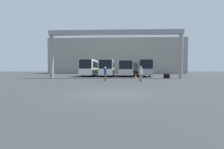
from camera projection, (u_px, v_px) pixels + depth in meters
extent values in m
plane|color=#2D3033|center=(111.00, 93.00, 8.88)|extent=(200.00, 200.00, 0.00)
cube|color=gray|center=(117.00, 57.00, 53.40)|extent=(44.48, 12.00, 11.55)
cylinder|color=gray|center=(52.00, 57.00, 24.39)|extent=(0.60, 0.60, 6.98)
cylinder|color=gray|center=(181.00, 56.00, 23.59)|extent=(0.60, 0.60, 6.98)
cube|color=gray|center=(115.00, 32.00, 23.86)|extent=(21.38, 0.80, 0.70)
cube|color=silver|center=(91.00, 68.00, 32.85)|extent=(2.44, 12.32, 2.98)
cube|color=black|center=(85.00, 64.00, 26.70)|extent=(2.24, 0.06, 1.67)
cube|color=black|center=(91.00, 65.00, 32.83)|extent=(2.47, 10.47, 1.25)
cube|color=orange|center=(91.00, 72.00, 32.88)|extent=(2.47, 11.70, 0.24)
cylinder|color=black|center=(83.00, 74.00, 29.49)|extent=(0.28, 0.99, 0.99)
cylinder|color=black|center=(94.00, 74.00, 29.41)|extent=(0.28, 0.99, 0.99)
cylinder|color=black|center=(89.00, 73.00, 36.38)|extent=(0.28, 0.99, 0.99)
cylinder|color=black|center=(98.00, 73.00, 36.30)|extent=(0.28, 0.99, 0.99)
cube|color=silver|center=(108.00, 68.00, 32.46)|extent=(2.56, 11.83, 2.94)
cube|color=black|center=(105.00, 64.00, 26.56)|extent=(2.36, 0.06, 1.64)
cube|color=black|center=(108.00, 65.00, 32.44)|extent=(2.59, 10.06, 1.23)
cube|color=#1966B2|center=(108.00, 72.00, 32.49)|extent=(2.59, 11.24, 0.24)
cylinder|color=black|center=(101.00, 74.00, 29.24)|extent=(0.28, 1.08, 1.08)
cylinder|color=black|center=(112.00, 74.00, 29.15)|extent=(0.28, 1.08, 1.08)
cylinder|color=black|center=(104.00, 73.00, 35.86)|extent=(0.28, 1.08, 1.08)
cylinder|color=black|center=(113.00, 73.00, 35.77)|extent=(0.28, 1.08, 1.08)
cube|color=beige|center=(124.00, 68.00, 31.80)|extent=(2.58, 10.77, 2.77)
cube|color=black|center=(126.00, 65.00, 26.42)|extent=(2.38, 0.06, 1.55)
cube|color=black|center=(124.00, 66.00, 31.78)|extent=(2.61, 9.16, 1.16)
cube|color=red|center=(124.00, 72.00, 31.83)|extent=(2.61, 10.23, 0.24)
cylinder|color=black|center=(119.00, 74.00, 28.87)|extent=(0.28, 0.98, 0.98)
cylinder|color=black|center=(131.00, 74.00, 28.78)|extent=(0.28, 0.98, 0.98)
cylinder|color=black|center=(119.00, 73.00, 34.89)|extent=(0.28, 0.98, 0.98)
cylinder|color=black|center=(129.00, 73.00, 34.81)|extent=(0.28, 0.98, 0.98)
cube|color=#999EA5|center=(141.00, 68.00, 31.84)|extent=(2.55, 11.15, 2.92)
cube|color=black|center=(146.00, 64.00, 26.28)|extent=(2.35, 0.06, 1.64)
cube|color=black|center=(141.00, 65.00, 31.83)|extent=(2.58, 9.48, 1.23)
cube|color=black|center=(141.00, 72.00, 31.88)|extent=(2.58, 10.59, 0.24)
cylinder|color=black|center=(138.00, 74.00, 28.81)|extent=(0.28, 1.07, 1.07)
cylinder|color=black|center=(150.00, 74.00, 28.73)|extent=(0.28, 1.07, 1.07)
cylinder|color=black|center=(134.00, 73.00, 35.05)|extent=(0.28, 1.07, 1.07)
cylinder|color=black|center=(144.00, 73.00, 34.96)|extent=(0.28, 1.07, 1.07)
cylinder|color=gray|center=(141.00, 78.00, 17.02)|extent=(0.19, 0.19, 0.84)
cylinder|color=gray|center=(140.00, 78.00, 17.00)|extent=(0.19, 0.19, 0.84)
cylinder|color=beige|center=(141.00, 71.00, 16.98)|extent=(0.37, 0.37, 0.70)
sphere|color=tan|center=(141.00, 67.00, 16.97)|extent=(0.23, 0.23, 0.23)
cylinder|color=brown|center=(105.00, 78.00, 17.87)|extent=(0.19, 0.19, 0.82)
cylinder|color=brown|center=(105.00, 78.00, 18.03)|extent=(0.19, 0.19, 0.82)
cylinder|color=navy|center=(105.00, 72.00, 17.93)|extent=(0.36, 0.36, 0.68)
sphere|color=beige|center=(105.00, 68.00, 17.91)|extent=(0.22, 0.22, 0.22)
cone|color=orange|center=(136.00, 77.00, 22.37)|extent=(0.40, 0.40, 0.64)
torus|color=black|center=(167.00, 77.00, 24.16)|extent=(1.04, 1.04, 0.24)
torus|color=black|center=(167.00, 76.00, 24.15)|extent=(1.04, 1.04, 0.24)
torus|color=black|center=(167.00, 74.00, 24.14)|extent=(1.04, 1.04, 0.24)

